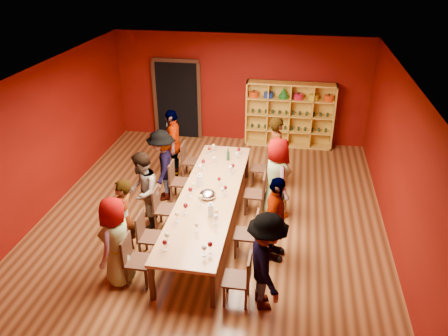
{
  "coord_description": "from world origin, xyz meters",
  "views": [
    {
      "loc": [
        1.51,
        -7.18,
        5.1
      ],
      "look_at": [
        0.23,
        0.37,
        1.15
      ],
      "focal_mm": 35.0,
      "sensor_mm": 36.0,
      "label": 1
    }
  ],
  "objects_px": {
    "chair_person_left_1": "(147,234)",
    "person_right_3": "(277,178)",
    "person_left_4": "(173,144)",
    "person_right_4": "(277,153)",
    "chair_person_left_0": "(134,257)",
    "person_left_0": "(116,241)",
    "tasting_table": "(209,196)",
    "chair_person_left_3": "(177,179)",
    "shelving_unit": "(290,112)",
    "chair_person_right_3": "(258,192)",
    "person_left_2": "(143,191)",
    "person_left_3": "(162,166)",
    "chair_person_left_4": "(188,159)",
    "wine_bottle": "(228,156)",
    "person_left_1": "(124,219)",
    "chair_person_right_0": "(242,277)",
    "chair_person_right_1": "(251,232)",
    "person_right_0": "(266,262)",
    "spittoon_bowl": "(208,195)",
    "person_right_1": "(275,219)",
    "chair_person_right_4": "(263,166)",
    "chair_person_left_2": "(162,206)"
  },
  "relations": [
    {
      "from": "shelving_unit",
      "to": "person_right_0",
      "type": "bearing_deg",
      "value": -91.12
    },
    {
      "from": "person_right_0",
      "to": "spittoon_bowl",
      "type": "xyz_separation_m",
      "value": [
        -1.27,
        1.81,
        -0.01
      ]
    },
    {
      "from": "chair_person_left_4",
      "to": "chair_person_right_3",
      "type": "height_order",
      "value": "same"
    },
    {
      "from": "chair_person_right_4",
      "to": "wine_bottle",
      "type": "bearing_deg",
      "value": -156.88
    },
    {
      "from": "tasting_table",
      "to": "person_right_0",
      "type": "xyz_separation_m",
      "value": [
        1.27,
        -1.97,
        0.14
      ]
    },
    {
      "from": "chair_person_right_0",
      "to": "chair_person_right_3",
      "type": "bearing_deg",
      "value": 90.0
    },
    {
      "from": "chair_person_left_1",
      "to": "wine_bottle",
      "type": "distance_m",
      "value": 2.88
    },
    {
      "from": "chair_person_left_2",
      "to": "person_left_2",
      "type": "distance_m",
      "value": 0.48
    },
    {
      "from": "chair_person_right_3",
      "to": "person_left_3",
      "type": "bearing_deg",
      "value": 173.59
    },
    {
      "from": "person_left_4",
      "to": "chair_person_right_3",
      "type": "relative_size",
      "value": 1.92
    },
    {
      "from": "person_left_1",
      "to": "wine_bottle",
      "type": "xyz_separation_m",
      "value": [
        1.44,
        2.67,
        0.09
      ]
    },
    {
      "from": "chair_person_left_1",
      "to": "person_right_3",
      "type": "distance_m",
      "value": 2.85
    },
    {
      "from": "person_left_1",
      "to": "chair_person_right_0",
      "type": "distance_m",
      "value": 2.38
    },
    {
      "from": "person_left_3",
      "to": "chair_person_right_0",
      "type": "height_order",
      "value": "person_left_3"
    },
    {
      "from": "shelving_unit",
      "to": "chair_person_right_3",
      "type": "relative_size",
      "value": 2.7
    },
    {
      "from": "shelving_unit",
      "to": "chair_person_left_0",
      "type": "height_order",
      "value": "shelving_unit"
    },
    {
      "from": "chair_person_left_0",
      "to": "person_right_3",
      "type": "xyz_separation_m",
      "value": [
        2.18,
        2.47,
        0.36
      ]
    },
    {
      "from": "chair_person_left_4",
      "to": "wine_bottle",
      "type": "relative_size",
      "value": 3.12
    },
    {
      "from": "person_left_2",
      "to": "chair_person_right_0",
      "type": "xyz_separation_m",
      "value": [
        2.18,
        -1.76,
        -0.31
      ]
    },
    {
      "from": "chair_person_left_0",
      "to": "person_left_4",
      "type": "xyz_separation_m",
      "value": [
        -0.35,
        3.76,
        0.36
      ]
    },
    {
      "from": "chair_person_left_3",
      "to": "person_right_3",
      "type": "distance_m",
      "value": 2.22
    },
    {
      "from": "person_right_3",
      "to": "wine_bottle",
      "type": "bearing_deg",
      "value": 30.16
    },
    {
      "from": "chair_person_left_2",
      "to": "wine_bottle",
      "type": "bearing_deg",
      "value": 59.18
    },
    {
      "from": "chair_person_left_1",
      "to": "person_left_1",
      "type": "height_order",
      "value": "person_left_1"
    },
    {
      "from": "wine_bottle",
      "to": "chair_person_right_1",
      "type": "bearing_deg",
      "value": -71.21
    },
    {
      "from": "person_left_1",
      "to": "chair_person_right_3",
      "type": "distance_m",
      "value": 2.87
    },
    {
      "from": "shelving_unit",
      "to": "chair_person_left_4",
      "type": "relative_size",
      "value": 2.7
    },
    {
      "from": "wine_bottle",
      "to": "spittoon_bowl",
      "type": "bearing_deg",
      "value": -94.27
    },
    {
      "from": "chair_person_left_1",
      "to": "person_right_3",
      "type": "bearing_deg",
      "value": 39.62
    },
    {
      "from": "chair_person_right_0",
      "to": "person_right_4",
      "type": "xyz_separation_m",
      "value": [
        0.28,
        3.83,
        0.36
      ]
    },
    {
      "from": "person_left_0",
      "to": "person_right_3",
      "type": "relative_size",
      "value": 0.92
    },
    {
      "from": "person_left_2",
      "to": "chair_person_left_3",
      "type": "relative_size",
      "value": 1.81
    },
    {
      "from": "tasting_table",
      "to": "person_left_3",
      "type": "height_order",
      "value": "person_left_3"
    },
    {
      "from": "person_left_2",
      "to": "person_right_4",
      "type": "relative_size",
      "value": 0.94
    },
    {
      "from": "chair_person_left_4",
      "to": "spittoon_bowl",
      "type": "xyz_separation_m",
      "value": [
        0.91,
        -2.11,
        0.33
      ]
    },
    {
      "from": "person_left_4",
      "to": "person_right_4",
      "type": "distance_m",
      "value": 2.46
    },
    {
      "from": "tasting_table",
      "to": "chair_person_right_3",
      "type": "relative_size",
      "value": 5.06
    },
    {
      "from": "person_left_0",
      "to": "chair_person_right_3",
      "type": "distance_m",
      "value": 3.25
    },
    {
      "from": "person_left_2",
      "to": "person_left_4",
      "type": "distance_m",
      "value": 2.16
    },
    {
      "from": "chair_person_left_0",
      "to": "person_left_0",
      "type": "bearing_deg",
      "value": 180.0
    },
    {
      "from": "shelving_unit",
      "to": "person_right_1",
      "type": "xyz_separation_m",
      "value": [
        -0.07,
        -5.08,
        -0.17
      ]
    },
    {
      "from": "tasting_table",
      "to": "chair_person_left_3",
      "type": "relative_size",
      "value": 5.06
    },
    {
      "from": "chair_person_left_3",
      "to": "person_right_1",
      "type": "bearing_deg",
      "value": -36.7
    },
    {
      "from": "chair_person_left_1",
      "to": "person_right_4",
      "type": "xyz_separation_m",
      "value": [
        2.1,
        3.0,
        0.36
      ]
    },
    {
      "from": "chair_person_left_3",
      "to": "wine_bottle",
      "type": "height_order",
      "value": "wine_bottle"
    },
    {
      "from": "tasting_table",
      "to": "person_right_3",
      "type": "distance_m",
      "value": 1.44
    },
    {
      "from": "chair_person_left_0",
      "to": "person_left_2",
      "type": "xyz_separation_m",
      "value": [
        -0.36,
        1.59,
        0.31
      ]
    },
    {
      "from": "tasting_table",
      "to": "chair_person_right_0",
      "type": "height_order",
      "value": "chair_person_right_0"
    },
    {
      "from": "person_left_3",
      "to": "chair_person_right_1",
      "type": "height_order",
      "value": "person_left_3"
    },
    {
      "from": "tasting_table",
      "to": "chair_person_right_1",
      "type": "height_order",
      "value": "chair_person_right_1"
    }
  ]
}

